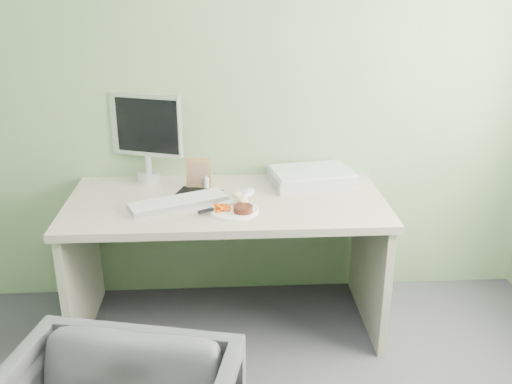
{
  "coord_description": "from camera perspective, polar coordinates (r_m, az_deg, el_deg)",
  "views": [
    {
      "loc": [
        -0.0,
        -1.04,
        1.81
      ],
      "look_at": [
        0.14,
        1.5,
        0.82
      ],
      "focal_mm": 40.0,
      "sensor_mm": 36.0,
      "label": 1
    }
  ],
  "objects": [
    {
      "name": "photo_frame",
      "position": [
        3.02,
        -5.77,
        1.92
      ],
      "size": [
        0.13,
        0.02,
        0.17
      ],
      "primitive_type": "cube",
      "rotation": [
        0.0,
        0.0,
        -0.06
      ],
      "color": "#9F6B4A",
      "rests_on": "desk"
    },
    {
      "name": "carrot_heap",
      "position": [
        2.7,
        -3.39,
        -1.48
      ],
      "size": [
        0.08,
        0.07,
        0.04
      ],
      "primitive_type": "cube",
      "rotation": [
        0.0,
        0.0,
        -0.33
      ],
      "color": "#F14C05",
      "rests_on": "plate"
    },
    {
      "name": "monitor",
      "position": [
        3.11,
        -10.89,
        5.85
      ],
      "size": [
        0.39,
        0.17,
        0.48
      ],
      "rotation": [
        0.0,
        0.0,
        -0.34
      ],
      "color": "silver",
      "rests_on": "desk"
    },
    {
      "name": "eyedrop_bottle",
      "position": [
        3.02,
        -4.99,
        1.0
      ],
      "size": [
        0.03,
        0.03,
        0.08
      ],
      "color": "white",
      "rests_on": "desk"
    },
    {
      "name": "plate",
      "position": [
        2.73,
        -2.19,
        -1.87
      ],
      "size": [
        0.23,
        0.23,
        0.01
      ],
      "primitive_type": "cylinder",
      "color": "white",
      "rests_on": "desk"
    },
    {
      "name": "wall_back",
      "position": [
        3.07,
        -3.27,
        12.7
      ],
      "size": [
        3.5,
        0.0,
        3.5
      ],
      "primitive_type": "plane",
      "rotation": [
        1.57,
        0.0,
        0.0
      ],
      "color": "gray",
      "rests_on": "floor"
    },
    {
      "name": "mousepad",
      "position": [
        2.94,
        -5.9,
        -0.29
      ],
      "size": [
        0.28,
        0.26,
        0.0
      ],
      "primitive_type": "cube",
      "rotation": [
        0.0,
        0.0,
        -0.31
      ],
      "color": "black",
      "rests_on": "desk"
    },
    {
      "name": "steak",
      "position": [
        2.69,
        -1.3,
        -1.71
      ],
      "size": [
        0.12,
        0.12,
        0.03
      ],
      "primitive_type": "cylinder",
      "rotation": [
        0.0,
        0.0,
        -0.43
      ],
      "color": "black",
      "rests_on": "plate"
    },
    {
      "name": "desk",
      "position": [
        2.95,
        -2.91,
        -4.04
      ],
      "size": [
        1.6,
        0.75,
        0.73
      ],
      "color": "#ABA58F",
      "rests_on": "floor"
    },
    {
      "name": "scanner",
      "position": [
        3.09,
        5.65,
        1.45
      ],
      "size": [
        0.48,
        0.36,
        0.07
      ],
      "primitive_type": "cube",
      "rotation": [
        0.0,
        0.0,
        0.17
      ],
      "color": "#A8A9AF",
      "rests_on": "desk"
    },
    {
      "name": "steak_knife",
      "position": [
        2.7,
        -4.46,
        -1.76
      ],
      "size": [
        0.18,
        0.12,
        0.01
      ],
      "rotation": [
        0.0,
        0.0,
        0.57
      ],
      "color": "silver",
      "rests_on": "plate"
    },
    {
      "name": "keyboard",
      "position": [
        2.82,
        -7.76,
        -0.97
      ],
      "size": [
        0.5,
        0.32,
        0.02
      ],
      "primitive_type": "cube",
      "rotation": [
        0.0,
        0.0,
        0.41
      ],
      "color": "white",
      "rests_on": "desk"
    },
    {
      "name": "computer_mouse",
      "position": [
        2.9,
        -0.85,
        -0.11
      ],
      "size": [
        0.1,
        0.13,
        0.04
      ],
      "primitive_type": "ellipsoid",
      "rotation": [
        0.0,
        0.0,
        -0.36
      ],
      "color": "white",
      "rests_on": "desk"
    },
    {
      "name": "potato_pile",
      "position": [
        2.77,
        -1.71,
        -0.71
      ],
      "size": [
        0.11,
        0.08,
        0.06
      ],
      "primitive_type": "ellipsoid",
      "rotation": [
        0.0,
        0.0,
        0.07
      ],
      "color": "tan",
      "rests_on": "plate"
    }
  ]
}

